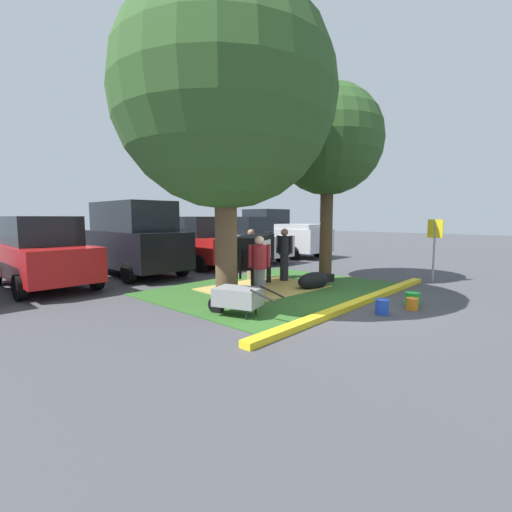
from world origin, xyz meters
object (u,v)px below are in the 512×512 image
Objects in this scene: bucket_orange at (412,304)px; sedan_silver at (244,240)px; shade_tree_left at (225,98)px; person_visitor_far at (259,267)px; cow_holstein at (254,250)px; bucket_green at (412,298)px; hatchback_white at (43,253)px; shade_tree_right at (328,141)px; bucket_blue at (382,306)px; pickup_truck_maroon at (278,234)px; parking_sign at (435,238)px; calf_lying at (314,281)px; person_visitor_near at (284,253)px; sedan_red at (196,242)px; suv_black at (133,238)px; wheelbarrow at (237,297)px; person_handler at (251,253)px.

bucket_orange is 9.44m from sedan_silver.
person_visitor_far is (0.73, -0.34, -3.70)m from shade_tree_left.
cow_holstein is 10.96× the size of bucket_orange.
hatchback_white is (-5.00, 8.49, 0.83)m from bucket_green.
shade_tree_right is at bearing 61.14° from bucket_orange.
person_visitor_far is 6.40m from hatchback_white.
person_visitor_far is 7.88m from sedan_silver.
bucket_blue is 11.52m from pickup_truck_maroon.
cow_holstein is 1.52× the size of parking_sign.
person_visitor_near is (0.32, 1.32, 0.65)m from calf_lying.
sedan_red is 0.82× the size of pickup_truck_maroon.
shade_tree_right is 2.05× the size of cow_holstein.
shade_tree_right is 3.62× the size of person_visitor_near.
bucket_orange is 0.06× the size of sedan_red.
person_visitor_far is 5.96m from suv_black.
shade_tree_right is 4.11m from cow_holstein.
pickup_truck_maroon is at bearing 1.71° from sedan_red.
person_visitor_near is at bearing 67.74° from bucket_blue.
hatchback_white is at bearing -176.72° from sedan_red.
person_visitor_far is at bearing -115.38° from sedan_red.
bucket_green is at bearing -59.50° from hatchback_white.
suv_black reaches higher than person_visitor_near.
shade_tree_right is at bearing -39.90° from hatchback_white.
bucket_blue is 8.61m from suv_black.
bucket_green is at bearing -34.51° from wheelbarrow.
bucket_blue is 9.15m from hatchback_white.
shade_tree_right is 22.50× the size of bucket_orange.
shade_tree_left is 1.56× the size of hatchback_white.
cow_holstein is 1.86× the size of person_visitor_far.
hatchback_white is at bearing 131.30° from cow_holstein.
parking_sign is (4.52, -3.39, 0.29)m from cow_holstein.
pickup_truck_maroon is (6.27, 4.01, 0.25)m from person_handler.
parking_sign is at bearing -55.35° from suv_black.
person_handler reaches higher than calf_lying.
bucket_orange is at bearing -93.67° from person_handler.
shade_tree_right is at bearing 10.19° from wheelbarrow.
shade_tree_left is 1.27× the size of pickup_truck_maroon.
shade_tree_left is 22.34× the size of bucket_blue.
parking_sign is at bearing -46.96° from person_visitor_near.
sedan_silver is at bearing 62.09° from bucket_blue.
pickup_truck_maroon reaches higher than person_visitor_near.
calf_lying is at bearing 63.50° from bucket_blue.
wheelbarrow is 4.68× the size of bucket_green.
shade_tree_left is 1.56× the size of sedan_silver.
person_handler is 1.09m from person_visitor_near.
bucket_green is 0.08× the size of sedan_red.
sedan_silver is (3.20, 8.53, 0.83)m from bucket_green.
calf_lying is (1.04, -1.32, -0.83)m from cow_holstein.
pickup_truck_maroon is (6.17, 8.98, 0.96)m from bucket_green.
hatchback_white reaches higher than bucket_orange.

